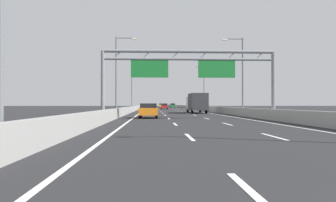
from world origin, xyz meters
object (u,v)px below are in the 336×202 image
object	(u,v)px
green_car	(172,106)
streetlamp_left_mid	(118,71)
silver_car	(152,106)
streetlamp_left_far	(133,85)
streetlamp_right_far	(203,85)
streetlamp_right_mid	(241,71)
red_car	(164,106)
orange_car	(148,110)
yellow_car	(161,105)
sign_gantry	(188,67)
box_truck	(197,102)

from	to	relation	value
green_car	streetlamp_left_mid	bearing A→B (deg)	-98.35
silver_car	streetlamp_left_far	bearing A→B (deg)	-94.35
streetlamp_left_mid	streetlamp_right_far	size ratio (longest dim) A/B	1.00
streetlamp_right_mid	red_car	size ratio (longest dim) A/B	2.20
red_car	silver_car	distance (m)	37.36
orange_car	red_car	bearing A→B (deg)	86.36
streetlamp_right_mid	silver_car	bearing A→B (deg)	97.26
streetlamp_left_mid	streetlamp_right_mid	bearing A→B (deg)	0.00
streetlamp_right_mid	yellow_car	bearing A→B (deg)	94.69
sign_gantry	silver_car	xyz separation A→B (m)	(-3.24, 95.23, -4.07)
streetlamp_right_far	red_car	distance (m)	18.92
yellow_car	box_truck	bearing A→B (deg)	-87.64
streetlamp_right_far	sign_gantry	bearing A→B (deg)	-100.40
streetlamp_left_mid	box_truck	size ratio (longest dim) A/B	1.12
sign_gantry	streetlamp_right_mid	size ratio (longest dim) A/B	1.69
sign_gantry	streetlamp_right_mid	xyz separation A→B (m)	(7.59, 10.14, 0.59)
orange_car	silver_car	bearing A→B (deg)	89.76
streetlamp_left_far	yellow_car	size ratio (longest dim) A/B	2.17
streetlamp_left_mid	red_car	world-z (taller)	streetlamp_left_mid
streetlamp_left_far	yellow_car	xyz separation A→B (m)	(7.49, 59.38, -4.62)
green_car	streetlamp_right_mid	bearing A→B (deg)	-87.00
streetlamp_left_mid	orange_car	xyz separation A→B (m)	(3.71, -7.52, -4.64)
streetlamp_right_mid	yellow_car	distance (m)	91.01
streetlamp_right_mid	box_truck	bearing A→B (deg)	112.27
silver_car	green_car	bearing A→B (deg)	-55.77
green_car	box_truck	distance (m)	64.92
sign_gantry	yellow_car	distance (m)	100.81
streetlamp_left_far	orange_car	xyz separation A→B (m)	(3.71, -38.74, -4.64)
streetlamp_right_mid	box_truck	xyz separation A→B (m)	(-4.11, 10.04, -3.77)
streetlamp_right_mid	streetlamp_right_far	size ratio (longest dim) A/B	1.00
streetlamp_right_mid	silver_car	size ratio (longest dim) A/B	2.30
streetlamp_right_far	green_car	xyz separation A→B (m)	(-3.93, 43.73, -4.62)
yellow_car	box_truck	xyz separation A→B (m)	(3.33, -80.55, 0.85)
yellow_car	green_car	bearing A→B (deg)	-77.38
box_truck	streetlamp_left_mid	bearing A→B (deg)	-137.15
streetlamp_right_mid	streetlamp_left_mid	bearing A→B (deg)	180.00
streetlamp_right_mid	orange_car	xyz separation A→B (m)	(-11.22, -7.52, -4.64)
streetlamp_right_far	box_truck	size ratio (longest dim) A/B	1.12
streetlamp_right_mid	streetlamp_left_far	world-z (taller)	same
streetlamp_left_far	streetlamp_right_far	distance (m)	14.93
sign_gantry	red_car	distance (m)	58.15
streetlamp_right_mid	streetlamp_left_far	size ratio (longest dim) A/B	1.00
streetlamp_right_mid	yellow_car	world-z (taller)	streetlamp_right_mid
silver_car	box_truck	xyz separation A→B (m)	(6.72, -75.05, 0.89)
streetlamp_left_mid	silver_car	bearing A→B (deg)	87.24
streetlamp_right_far	streetlamp_left_mid	bearing A→B (deg)	-115.57
sign_gantry	streetlamp_left_mid	xyz separation A→B (m)	(-7.34, 10.14, 0.59)
streetlamp_left_far	silver_car	size ratio (longest dim) A/B	2.30
red_car	orange_car	world-z (taller)	red_car
streetlamp_right_mid	green_car	xyz separation A→B (m)	(-3.93, 74.95, -4.62)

